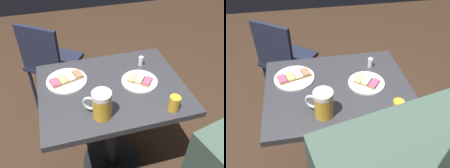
% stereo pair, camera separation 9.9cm
% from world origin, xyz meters
% --- Properties ---
extents(ground_plane, '(6.00, 6.00, 0.00)m').
position_xyz_m(ground_plane, '(0.00, 0.00, 0.00)').
color(ground_plane, '#382619').
extents(cafe_table, '(0.64, 0.83, 0.76)m').
position_xyz_m(cafe_table, '(0.00, 0.00, 0.59)').
color(cafe_table, black).
rests_on(cafe_table, ground_plane).
extents(plate_near, '(0.21, 0.21, 0.03)m').
position_xyz_m(plate_near, '(0.00, 0.17, 0.77)').
color(plate_near, white).
rests_on(plate_near, cafe_table).
extents(plate_far, '(0.24, 0.24, 0.03)m').
position_xyz_m(plate_far, '(-0.12, -0.24, 0.77)').
color(plate_far, white).
rests_on(plate_far, cafe_table).
extents(beer_mug, '(0.11, 0.14, 0.15)m').
position_xyz_m(beer_mug, '(0.20, -0.11, 0.83)').
color(beer_mug, gold).
rests_on(beer_mug, cafe_table).
extents(beer_glass_small, '(0.06, 0.06, 0.09)m').
position_xyz_m(beer_glass_small, '(0.26, 0.25, 0.80)').
color(beer_glass_small, gold).
rests_on(beer_glass_small, cafe_table).
extents(salt_shaker, '(0.03, 0.03, 0.06)m').
position_xyz_m(salt_shaker, '(-0.16, 0.23, 0.79)').
color(salt_shaker, silver).
rests_on(salt_shaker, cafe_table).
extents(cafe_chair, '(0.53, 0.53, 0.87)m').
position_xyz_m(cafe_chair, '(-0.73, -0.34, 0.52)').
color(cafe_chair, '#1E2338').
rests_on(cafe_chair, ground_plane).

